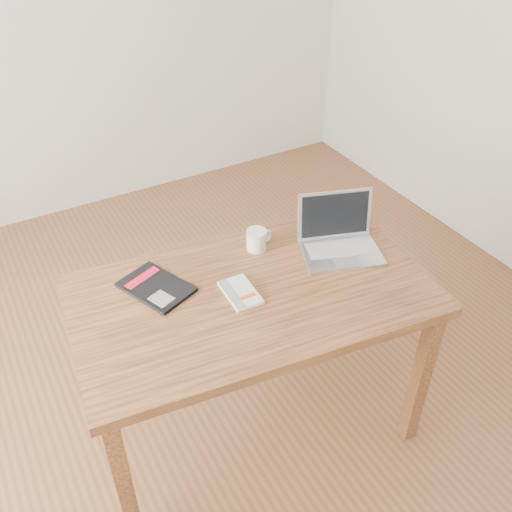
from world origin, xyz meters
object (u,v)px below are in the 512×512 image
laptop (339,239)px  coffee_mug (257,239)px  white_guidebook (240,293)px  black_guidebook (156,287)px  desk (252,310)px

laptop → coffee_mug: size_ratio=3.15×
white_guidebook → laptop: bearing=9.0°
white_guidebook → laptop: size_ratio=0.49×
white_guidebook → black_guidebook: 0.30m
white_guidebook → laptop: laptop is taller
laptop → coffee_mug: bearing=169.5°
white_guidebook → desk: bearing=-7.4°
black_guidebook → laptop: 0.72m
desk → black_guidebook: black_guidebook is taller
laptop → coffee_mug: (-0.28, 0.16, -0.00)m
laptop → coffee_mug: laptop is taller
black_guidebook → laptop: size_ratio=0.83×
laptop → coffee_mug: 0.32m
white_guidebook → black_guidebook: (-0.25, 0.18, -0.00)m
white_guidebook → coffee_mug: (0.19, 0.21, 0.04)m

